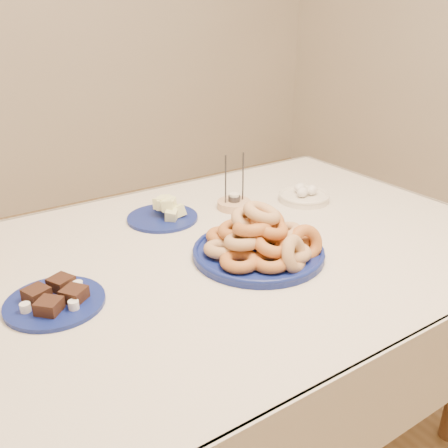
{
  "coord_description": "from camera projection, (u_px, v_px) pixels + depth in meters",
  "views": [
    {
      "loc": [
        -0.66,
        -1.03,
        1.38
      ],
      "look_at": [
        0.0,
        -0.05,
        0.85
      ],
      "focal_mm": 40.0,
      "sensor_mm": 36.0,
      "label": 1
    }
  ],
  "objects": [
    {
      "name": "egg_bowl",
      "position": [
        304.0,
        196.0,
        1.72
      ],
      "size": [
        0.2,
        0.2,
        0.06
      ],
      "rotation": [
        0.0,
        0.0,
        0.18
      ],
      "color": "silver",
      "rests_on": "dining_table"
    },
    {
      "name": "melon_plate",
      "position": [
        164.0,
        213.0,
        1.57
      ],
      "size": [
        0.29,
        0.29,
        0.07
      ],
      "rotation": [
        0.0,
        0.0,
        0.39
      ],
      "color": "navy",
      "rests_on": "dining_table"
    },
    {
      "name": "candle_holder",
      "position": [
        234.0,
        203.0,
        1.65
      ],
      "size": [
        0.12,
        0.12,
        0.19
      ],
      "rotation": [
        0.0,
        0.0,
        -0.11
      ],
      "color": "tan",
      "rests_on": "dining_table"
    },
    {
      "name": "dining_table",
      "position": [
        214.0,
        284.0,
        1.42
      ],
      "size": [
        1.71,
        1.11,
        0.75
      ],
      "color": "brown",
      "rests_on": "ground"
    },
    {
      "name": "brownie_plate",
      "position": [
        55.0,
        300.0,
        1.13
      ],
      "size": [
        0.3,
        0.3,
        0.04
      ],
      "rotation": [
        0.0,
        0.0,
        0.42
      ],
      "color": "navy",
      "rests_on": "dining_table"
    },
    {
      "name": "donut_platter",
      "position": [
        261.0,
        242.0,
        1.33
      ],
      "size": [
        0.45,
        0.45,
        0.16
      ],
      "rotation": [
        0.0,
        0.0,
        0.3
      ],
      "color": "navy",
      "rests_on": "dining_table"
    }
  ]
}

